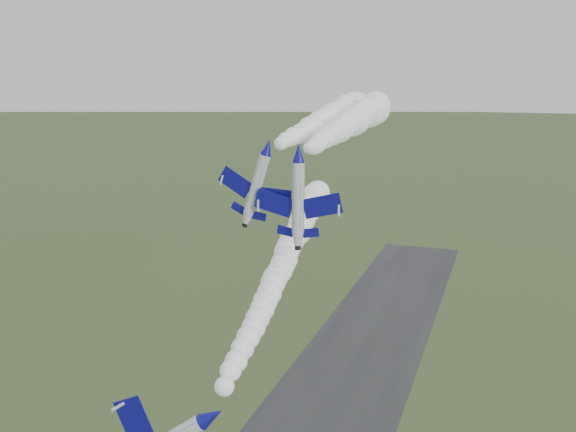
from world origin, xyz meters
name	(u,v)px	position (x,y,z in m)	size (l,w,h in m)	color
jet_lead	(212,417)	(5.23, -9.26, 29.72)	(6.11, 12.17, 8.41)	silver
smoke_trail_jet_lead	(287,255)	(-1.62, 28.09, 32.54)	(4.47, 69.52, 4.47)	white
jet_pair_left	(267,147)	(-2.28, 22.88, 47.93)	(9.55, 11.99, 3.83)	silver
smoke_trail_jet_pair_left	(329,118)	(-5.12, 60.62, 49.19)	(5.55, 70.53, 5.55)	white
jet_pair_right	(298,153)	(1.99, 22.27, 47.44)	(11.15, 13.37, 3.28)	silver
smoke_trail_jet_pair_right	(349,124)	(0.76, 52.59, 48.84)	(5.88, 54.69, 5.88)	white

